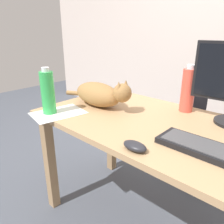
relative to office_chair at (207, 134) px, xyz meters
name	(u,v)px	position (x,y,z in m)	size (l,w,h in m)	color
desk	(156,141)	(-0.02, -0.77, 0.23)	(1.36, 0.74, 0.74)	tan
office_chair	(207,134)	(0.00, 0.00, 0.00)	(0.48, 0.48, 0.92)	black
keyboard	(212,151)	(0.30, -0.89, 0.35)	(0.44, 0.15, 0.03)	black
cat	(100,94)	(-0.45, -0.79, 0.42)	(0.61, 0.20, 0.20)	olive
computer_mouse	(135,146)	(0.06, -1.08, 0.36)	(0.11, 0.06, 0.04)	#232328
paper_sheet	(58,113)	(-0.54, -1.05, 0.34)	(0.21, 0.30, 0.00)	white
water_bottle	(188,90)	(0.00, -0.50, 0.47)	(0.08, 0.08, 0.28)	#D84C3D
spray_bottle	(48,92)	(-0.57, -1.08, 0.47)	(0.08, 0.08, 0.27)	green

